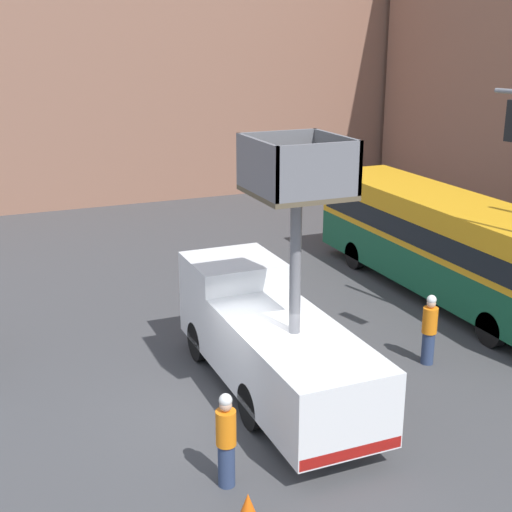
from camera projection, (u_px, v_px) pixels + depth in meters
ground_plane at (233, 408)px, 16.06m from camera, size 120.00×120.00×0.00m
building_backdrop_far at (53, 56)px, 36.40m from camera, size 44.00×10.00×13.80m
utility_truck at (269, 335)px, 16.35m from camera, size 2.22×7.19×6.17m
city_bus at (447, 240)px, 22.26m from camera, size 2.61×11.56×3.20m
road_worker_near_truck at (226, 440)px, 13.06m from camera, size 0.38×0.38×1.90m
road_worker_directing at (429, 329)px, 17.96m from camera, size 0.38×0.38×1.86m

